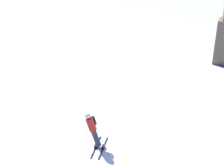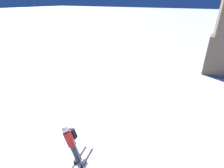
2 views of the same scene
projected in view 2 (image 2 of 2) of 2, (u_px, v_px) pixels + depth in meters
skier at (72, 142)px, 7.27m from camera, size 1.46×1.86×1.89m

